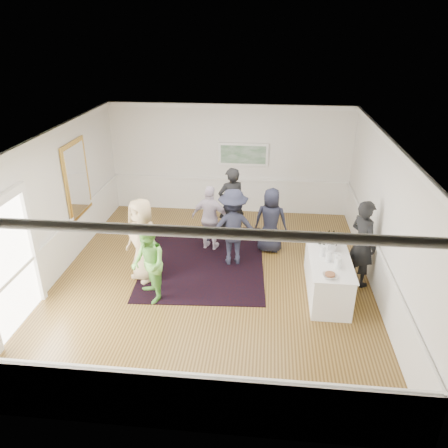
# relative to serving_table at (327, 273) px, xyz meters

# --- Properties ---
(floor) EXTENTS (8.00, 8.00, 0.00)m
(floor) POSITION_rel_serving_table_xyz_m (-2.46, 0.22, -0.45)
(floor) COLOR olive
(floor) RESTS_ON ground
(ceiling) EXTENTS (7.00, 8.00, 0.02)m
(ceiling) POSITION_rel_serving_table_xyz_m (-2.46, 0.22, 2.75)
(ceiling) COLOR white
(ceiling) RESTS_ON wall_back
(wall_left) EXTENTS (0.02, 8.00, 3.20)m
(wall_left) POSITION_rel_serving_table_xyz_m (-5.96, 0.22, 1.15)
(wall_left) COLOR white
(wall_left) RESTS_ON floor
(wall_right) EXTENTS (0.02, 8.00, 3.20)m
(wall_right) POSITION_rel_serving_table_xyz_m (1.04, 0.22, 1.15)
(wall_right) COLOR white
(wall_right) RESTS_ON floor
(wall_back) EXTENTS (7.00, 0.02, 3.20)m
(wall_back) POSITION_rel_serving_table_xyz_m (-2.46, 4.22, 1.15)
(wall_back) COLOR white
(wall_back) RESTS_ON floor
(wall_front) EXTENTS (7.00, 0.02, 3.20)m
(wall_front) POSITION_rel_serving_table_xyz_m (-2.46, -3.78, 1.15)
(wall_front) COLOR white
(wall_front) RESTS_ON floor
(wainscoting) EXTENTS (7.00, 8.00, 1.00)m
(wainscoting) POSITION_rel_serving_table_xyz_m (-2.46, 0.22, 0.05)
(wainscoting) COLOR white
(wainscoting) RESTS_ON floor
(mirror) EXTENTS (0.05, 1.25, 1.85)m
(mirror) POSITION_rel_serving_table_xyz_m (-5.91, 1.52, 1.35)
(mirror) COLOR gold
(mirror) RESTS_ON wall_left
(doorway) EXTENTS (0.10, 1.78, 2.56)m
(doorway) POSITION_rel_serving_table_xyz_m (-5.91, -1.68, 0.97)
(doorway) COLOR white
(doorway) RESTS_ON wall_left
(landscape_painting) EXTENTS (1.44, 0.06, 0.66)m
(landscape_painting) POSITION_rel_serving_table_xyz_m (-2.06, 4.16, 1.33)
(landscape_painting) COLOR white
(landscape_painting) RESTS_ON wall_back
(area_rug) EXTENTS (3.06, 3.89, 0.02)m
(area_rug) POSITION_rel_serving_table_xyz_m (-2.79, 1.05, -0.44)
(area_rug) COLOR black
(area_rug) RESTS_ON floor
(serving_table) EXTENTS (0.83, 2.19, 0.89)m
(serving_table) POSITION_rel_serving_table_xyz_m (0.00, 0.00, 0.00)
(serving_table) COLOR white
(serving_table) RESTS_ON floor
(bartender) EXTENTS (0.76, 0.85, 1.94)m
(bartender) POSITION_rel_serving_table_xyz_m (0.74, 0.45, 0.52)
(bartender) COLOR black
(bartender) RESTS_ON floor
(guest_tan) EXTENTS (1.11, 1.05, 1.91)m
(guest_tan) POSITION_rel_serving_table_xyz_m (-3.98, 0.14, 0.51)
(guest_tan) COLOR tan
(guest_tan) RESTS_ON floor
(guest_green) EXTENTS (0.96, 1.02, 1.66)m
(guest_green) POSITION_rel_serving_table_xyz_m (-3.65, -0.66, 0.38)
(guest_green) COLOR #68B649
(guest_green) RESTS_ON floor
(guest_lilac) EXTENTS (1.04, 0.62, 1.67)m
(guest_lilac) POSITION_rel_serving_table_xyz_m (-2.70, 1.70, 0.39)
(guest_lilac) COLOR silver
(guest_lilac) RESTS_ON floor
(guest_dark_a) EXTENTS (1.31, 0.91, 1.86)m
(guest_dark_a) POSITION_rel_serving_table_xyz_m (-2.09, 1.04, 0.48)
(guest_dark_a) COLOR #1D2031
(guest_dark_a) RESTS_ON floor
(guest_dark_b) EXTENTS (0.84, 0.72, 1.94)m
(guest_dark_b) POSITION_rel_serving_table_xyz_m (-2.24, 2.37, 0.52)
(guest_dark_b) COLOR black
(guest_dark_b) RESTS_ON floor
(guest_navy) EXTENTS (0.87, 0.64, 1.64)m
(guest_navy) POSITION_rel_serving_table_xyz_m (-1.21, 1.76, 0.37)
(guest_navy) COLOR #1D2031
(guest_navy) RESTS_ON floor
(wine_bottles) EXTENTS (0.39, 0.26, 0.31)m
(wine_bottles) POSITION_rel_serving_table_xyz_m (0.03, 0.47, 0.60)
(wine_bottles) COLOR black
(wine_bottles) RESTS_ON serving_table
(juice_pitchers) EXTENTS (0.38, 0.59, 0.24)m
(juice_pitchers) POSITION_rel_serving_table_xyz_m (-0.00, -0.29, 0.56)
(juice_pitchers) COLOR #7BA43A
(juice_pitchers) RESTS_ON serving_table
(ice_bucket) EXTENTS (0.26, 0.26, 0.25)m
(ice_bucket) POSITION_rel_serving_table_xyz_m (0.04, 0.18, 0.56)
(ice_bucket) COLOR silver
(ice_bucket) RESTS_ON serving_table
(nut_bowl) EXTENTS (0.29, 0.29, 0.08)m
(nut_bowl) POSITION_rel_serving_table_xyz_m (-0.09, -0.86, 0.48)
(nut_bowl) COLOR white
(nut_bowl) RESTS_ON serving_table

